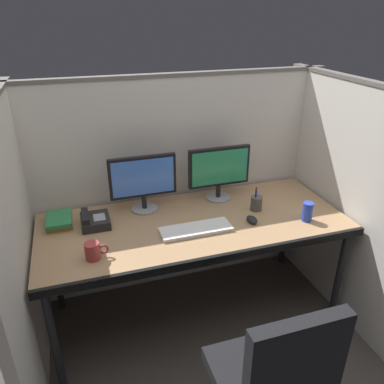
{
  "coord_description": "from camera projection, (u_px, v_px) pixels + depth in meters",
  "views": [
    {
      "loc": [
        -0.64,
        -1.65,
        1.93
      ],
      "look_at": [
        0.0,
        0.35,
        0.92
      ],
      "focal_mm": 35.45,
      "sensor_mm": 36.0,
      "label": 1
    }
  ],
  "objects": [
    {
      "name": "book_stack",
      "position": [
        59.0,
        220.0,
        2.32
      ],
      "size": [
        0.15,
        0.22,
        0.05
      ],
      "color": "olive",
      "rests_on": "desk"
    },
    {
      "name": "computer_mouse",
      "position": [
        252.0,
        220.0,
        2.35
      ],
      "size": [
        0.06,
        0.1,
        0.04
      ],
      "color": "black",
      "rests_on": "desk"
    },
    {
      "name": "desk_phone",
      "position": [
        94.0,
        221.0,
        2.31
      ],
      "size": [
        0.17,
        0.19,
        0.09
      ],
      "color": "black",
      "rests_on": "desk"
    },
    {
      "name": "coffee_mug",
      "position": [
        93.0,
        251.0,
        1.99
      ],
      "size": [
        0.13,
        0.08,
        0.09
      ],
      "color": "#993333",
      "rests_on": "desk"
    },
    {
      "name": "monitor_right",
      "position": [
        219.0,
        170.0,
        2.56
      ],
      "size": [
        0.43,
        0.17,
        0.37
      ],
      "color": "gray",
      "rests_on": "desk"
    },
    {
      "name": "cubicle_partition_rear",
      "position": [
        175.0,
        186.0,
        2.73
      ],
      "size": [
        2.21,
        0.06,
        1.57
      ],
      "color": "beige",
      "rests_on": "ground"
    },
    {
      "name": "soda_can",
      "position": [
        307.0,
        212.0,
        2.35
      ],
      "size": [
        0.07,
        0.07,
        0.12
      ],
      "primitive_type": "cylinder",
      "color": "#263FB2",
      "rests_on": "desk"
    },
    {
      "name": "desk",
      "position": [
        195.0,
        229.0,
        2.38
      ],
      "size": [
        1.9,
        0.8,
        0.74
      ],
      "color": "#997551",
      "rests_on": "ground"
    },
    {
      "name": "keyboard_main",
      "position": [
        196.0,
        229.0,
        2.26
      ],
      "size": [
        0.43,
        0.15,
        0.02
      ],
      "primitive_type": "cube",
      "color": "silver",
      "rests_on": "desk"
    },
    {
      "name": "monitor_left",
      "position": [
        143.0,
        180.0,
        2.41
      ],
      "size": [
        0.43,
        0.17,
        0.37
      ],
      "color": "gray",
      "rests_on": "desk"
    },
    {
      "name": "cubicle_partition_right",
      "position": [
        340.0,
        199.0,
        2.53
      ],
      "size": [
        0.06,
        1.41,
        1.57
      ],
      "color": "beige",
      "rests_on": "ground"
    },
    {
      "name": "cubicle_partition_left",
      "position": [
        20.0,
        251.0,
        1.99
      ],
      "size": [
        0.06,
        1.41,
        1.57
      ],
      "color": "beige",
      "rests_on": "ground"
    },
    {
      "name": "ground_plane",
      "position": [
        209.0,
        343.0,
        2.43
      ],
      "size": [
        8.0,
        8.0,
        0.0
      ],
      "primitive_type": "plane",
      "color": "#423D38"
    },
    {
      "name": "pen_cup",
      "position": [
        256.0,
        203.0,
        2.48
      ],
      "size": [
        0.08,
        0.08,
        0.17
      ],
      "color": "#4C4742",
      "rests_on": "desk"
    }
  ]
}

